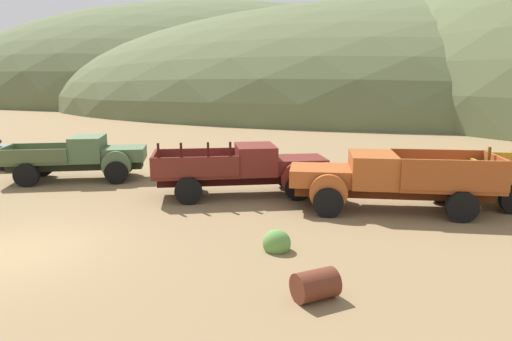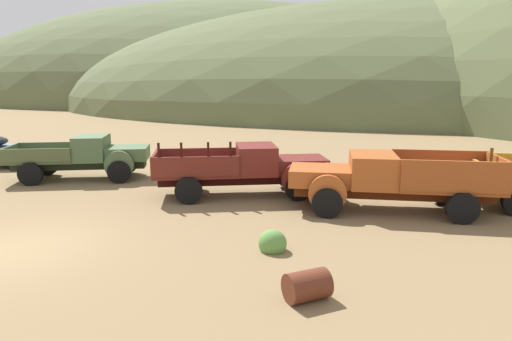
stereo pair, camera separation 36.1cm
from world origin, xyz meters
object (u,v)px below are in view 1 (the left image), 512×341
at_px(truck_weathered_green, 87,157).
at_px(truck_oxide_orange, 377,179).
at_px(truck_oxblood, 252,169).
at_px(oil_drum_foreground, 315,285).

xyz_separation_m(truck_weathered_green, truck_oxide_orange, (11.88, -2.46, 0.04)).
distance_m(truck_oxblood, truck_oxide_orange, 4.57).
xyz_separation_m(truck_weathered_green, truck_oxblood, (7.46, -1.30, 0.02)).
distance_m(truck_oxblood, oil_drum_foreground, 8.27).
relative_size(truck_oxblood, truck_oxide_orange, 0.99).
bearing_deg(oil_drum_foreground, truck_weathered_green, 138.18).
bearing_deg(truck_oxblood, truck_oxide_orange, -32.32).
height_order(truck_oxide_orange, oil_drum_foreground, truck_oxide_orange).
bearing_deg(truck_oxide_orange, truck_weathered_green, -14.25).
bearing_deg(oil_drum_foreground, truck_oxide_orange, 75.38).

